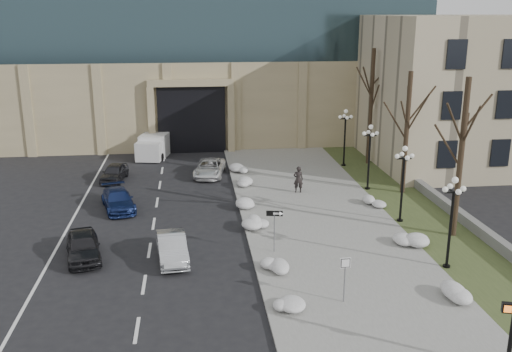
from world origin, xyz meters
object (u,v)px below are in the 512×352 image
Objects in this scene: keep_sign at (345,270)px; traffic_signal at (512,322)px; one_way_sign at (277,219)px; lamppost_d at (345,130)px; car_e at (114,173)px; lamppost_a at (452,210)px; box_truck at (156,144)px; car_d at (210,168)px; pedestrian at (298,179)px; lamppost_c at (370,148)px; lamppost_b at (403,174)px; car_c at (118,200)px; car_a at (83,246)px; car_b at (172,248)px.

keep_sign is 7.03m from traffic_signal.
one_way_sign is 0.50× the size of lamppost_d.
car_e is 0.78× the size of lamppost_a.
car_e is 0.57× the size of box_truck.
car_e is 0.78× the size of lamppost_d.
traffic_signal is 27.92m from lamppost_d.
car_e is at bearing -165.92° from car_d.
car_d is at bearing -35.80° from pedestrian.
lamppost_c reaches higher than car_d.
lamppost_b is at bearing -90.00° from lamppost_d.
car_c is at bearing -120.64° from car_d.
box_truck reaches higher than car_a.
car_b is 15.62m from car_d.
keep_sign reaches higher than car_d.
car_c is 12.27m from pedestrian.
keep_sign is at bearing -66.32° from car_d.
box_truck is 16.70m from lamppost_d.
car_b is 0.86× the size of lamppost_c.
keep_sign is 23.22m from lamppost_d.
lamppost_c reaches higher than keep_sign.
lamppost_a is at bearing -90.00° from lamppost_b.
lamppost_b reaches higher than car_c.
box_truck is 29.82m from lamppost_a.
pedestrian is at bearing -11.35° from car_e.
lamppost_d is (18.10, 16.17, 2.38)m from car_a.
lamppost_a is 6.50m from lamppost_b.
lamppost_a reaches higher than car_d.
lamppost_c is (15.48, -12.40, 2.12)m from box_truck.
car_b reaches higher than car_c.
car_a is 1.86× the size of keep_sign.
car_d is at bearing 155.40° from lamppost_c.
lamppost_c is at bearing 61.84° from one_way_sign.
car_e is 17.99m from one_way_sign.
car_a is at bearing 169.57° from lamppost_a.
lamppost_c is at bearing 90.00° from lamppost_b.
car_a is 1.00× the size of car_b.
pedestrian is 0.39× the size of lamppost_d.
pedestrian is at bearing 83.39° from one_way_sign.
lamppost_c is (8.09, 10.24, 1.09)m from one_way_sign.
car_e is 0.78× the size of lamppost_b.
box_truck is at bearing 88.64° from car_b.
car_b is 14.00m from lamppost_a.
pedestrian is (13.02, 9.43, 0.36)m from car_a.
one_way_sign is at bearing -115.79° from lamppost_d.
traffic_signal reaches higher than car_e.
box_truck is 19.95m from lamppost_c.
lamppost_b is at bearing 134.78° from pedestrian.
car_c is 1.08× the size of traffic_signal.
lamppost_b is 1.00× the size of lamppost_d.
lamppost_b is (0.00, 6.50, 0.00)m from lamppost_a.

